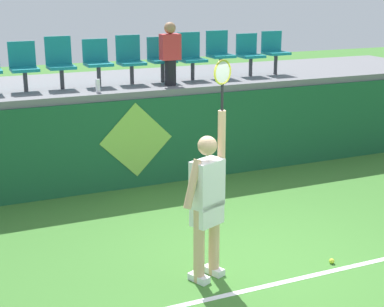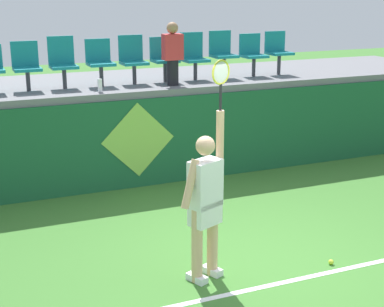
% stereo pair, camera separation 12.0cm
% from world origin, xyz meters
% --- Properties ---
extents(ground_plane, '(40.00, 40.00, 0.00)m').
position_xyz_m(ground_plane, '(0.00, 0.00, 0.00)').
color(ground_plane, '#3D752D').
extents(court_back_wall, '(13.04, 0.20, 1.52)m').
position_xyz_m(court_back_wall, '(0.00, 3.35, 0.76)').
color(court_back_wall, '#195633').
rests_on(court_back_wall, ground_plane).
extents(spectator_platform, '(13.04, 2.63, 0.12)m').
position_xyz_m(spectator_platform, '(0.00, 4.61, 1.58)').
color(spectator_platform, slate).
rests_on(spectator_platform, court_back_wall).
extents(court_baseline_stripe, '(11.74, 0.08, 0.01)m').
position_xyz_m(court_baseline_stripe, '(0.00, -0.60, 0.00)').
color(court_baseline_stripe, white).
rests_on(court_baseline_stripe, ground_plane).
extents(tennis_player, '(0.71, 0.39, 2.55)m').
position_xyz_m(tennis_player, '(-0.76, -0.13, 0.98)').
color(tennis_player, white).
rests_on(tennis_player, ground_plane).
extents(tennis_ball, '(0.07, 0.07, 0.07)m').
position_xyz_m(tennis_ball, '(0.81, -0.43, 0.03)').
color(tennis_ball, '#D1E533').
rests_on(tennis_ball, ground_plane).
extents(water_bottle, '(0.08, 0.08, 0.22)m').
position_xyz_m(water_bottle, '(-1.04, 3.52, 1.75)').
color(water_bottle, white).
rests_on(water_bottle, spectator_platform).
extents(stadium_chair_1, '(0.44, 0.42, 0.80)m').
position_xyz_m(stadium_chair_1, '(-2.11, 4.15, 2.07)').
color(stadium_chair_1, '#38383D').
rests_on(stadium_chair_1, spectator_platform).
extents(stadium_chair_2, '(0.44, 0.42, 0.87)m').
position_xyz_m(stadium_chair_2, '(-1.51, 4.16, 2.10)').
color(stadium_chair_2, '#38383D').
rests_on(stadium_chair_2, spectator_platform).
extents(stadium_chair_3, '(0.44, 0.42, 0.80)m').
position_xyz_m(stadium_chair_3, '(-0.87, 4.15, 2.08)').
color(stadium_chair_3, '#38383D').
rests_on(stadium_chair_3, spectator_platform).
extents(stadium_chair_4, '(0.44, 0.42, 0.85)m').
position_xyz_m(stadium_chair_4, '(-0.28, 4.15, 2.09)').
color(stadium_chair_4, '#38383D').
rests_on(stadium_chair_4, spectator_platform).
extents(stadium_chair_5, '(0.44, 0.42, 0.79)m').
position_xyz_m(stadium_chair_5, '(0.30, 4.15, 2.08)').
color(stadium_chair_5, '#38383D').
rests_on(stadium_chair_5, spectator_platform).
extents(stadium_chair_6, '(0.44, 0.42, 0.86)m').
position_xyz_m(stadium_chair_6, '(0.90, 4.16, 2.10)').
color(stadium_chair_6, '#38383D').
rests_on(stadium_chair_6, spectator_platform).
extents(stadium_chair_7, '(0.44, 0.42, 0.87)m').
position_xyz_m(stadium_chair_7, '(1.48, 4.15, 2.13)').
color(stadium_chair_7, '#38383D').
rests_on(stadium_chair_7, spectator_platform).
extents(stadium_chair_8, '(0.44, 0.42, 0.80)m').
position_xyz_m(stadium_chair_8, '(2.11, 4.15, 2.08)').
color(stadium_chair_8, '#38383D').
rests_on(stadium_chair_8, spectator_platform).
extents(stadium_chair_9, '(0.44, 0.42, 0.83)m').
position_xyz_m(stadium_chair_9, '(2.67, 4.15, 2.11)').
color(stadium_chair_9, '#38383D').
rests_on(stadium_chair_9, spectator_platform).
extents(spectator_0, '(0.34, 0.20, 1.09)m').
position_xyz_m(spectator_0, '(0.30, 3.69, 2.21)').
color(spectator_0, black).
rests_on(spectator_0, spectator_platform).
extents(wall_signage_mount, '(1.27, 0.01, 1.47)m').
position_xyz_m(wall_signage_mount, '(-0.50, 3.24, 0.00)').
color(wall_signage_mount, '#195633').
rests_on(wall_signage_mount, ground_plane).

